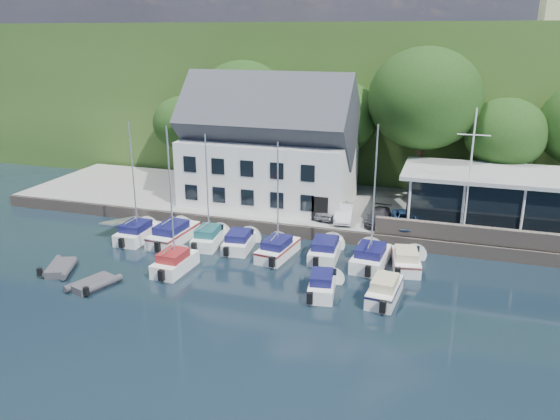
% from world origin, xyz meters
% --- Properties ---
extents(ground, '(180.00, 180.00, 0.00)m').
position_xyz_m(ground, '(0.00, 0.00, 0.00)').
color(ground, black).
rests_on(ground, ground).
extents(quay, '(60.00, 13.00, 1.00)m').
position_xyz_m(quay, '(0.00, 17.50, 0.50)').
color(quay, gray).
rests_on(quay, ground).
extents(quay_face, '(60.00, 0.30, 1.00)m').
position_xyz_m(quay_face, '(0.00, 11.00, 0.50)').
color(quay_face, '#6D6157').
rests_on(quay_face, ground).
extents(hillside, '(160.00, 75.00, 16.00)m').
position_xyz_m(hillside, '(0.00, 62.00, 8.00)').
color(hillside, '#2C4E1D').
rests_on(hillside, ground).
extents(field_patch, '(50.00, 30.00, 0.30)m').
position_xyz_m(field_patch, '(8.00, 70.00, 16.15)').
color(field_patch, olive).
rests_on(field_patch, hillside).
extents(harbor_building, '(14.40, 8.20, 8.70)m').
position_xyz_m(harbor_building, '(-7.00, 16.50, 5.35)').
color(harbor_building, white).
rests_on(harbor_building, quay).
extents(club_pavilion, '(13.20, 7.20, 4.10)m').
position_xyz_m(club_pavilion, '(11.00, 16.00, 3.05)').
color(club_pavilion, black).
rests_on(club_pavilion, quay).
extents(seawall, '(18.00, 0.50, 1.20)m').
position_xyz_m(seawall, '(12.00, 11.40, 1.60)').
color(seawall, '#6D6157').
rests_on(seawall, quay).
extents(gangway, '(1.20, 6.00, 1.40)m').
position_xyz_m(gangway, '(-16.50, 9.00, 0.00)').
color(gangway, silver).
rests_on(gangway, ground).
extents(car_silver, '(2.31, 4.09, 1.31)m').
position_xyz_m(car_silver, '(-0.87, 13.94, 1.66)').
color(car_silver, '#ADADB2').
rests_on(car_silver, quay).
extents(car_white, '(1.83, 3.96, 1.26)m').
position_xyz_m(car_white, '(0.24, 13.33, 1.63)').
color(car_white, silver).
rests_on(car_white, quay).
extents(car_dgrey, '(1.82, 3.91, 1.11)m').
position_xyz_m(car_dgrey, '(2.93, 13.38, 1.55)').
color(car_dgrey, '#333238').
rests_on(car_dgrey, quay).
extents(car_blue, '(2.12, 3.90, 1.26)m').
position_xyz_m(car_blue, '(5.06, 13.17, 1.63)').
color(car_blue, '#294C7D').
rests_on(car_blue, quay).
extents(flagpole, '(2.21, 0.20, 9.21)m').
position_xyz_m(flagpole, '(9.20, 12.67, 5.61)').
color(flagpole, white).
rests_on(flagpole, quay).
extents(tree_0, '(5.89, 5.89, 8.05)m').
position_xyz_m(tree_0, '(-18.29, 22.53, 5.02)').
color(tree_0, black).
rests_on(tree_0, quay).
extents(tree_1, '(8.56, 8.56, 11.69)m').
position_xyz_m(tree_1, '(-11.30, 21.58, 6.85)').
color(tree_1, black).
rests_on(tree_1, quay).
extents(tree_2, '(7.41, 7.41, 10.13)m').
position_xyz_m(tree_2, '(-2.25, 21.85, 6.06)').
color(tree_2, black).
rests_on(tree_2, quay).
extents(tree_3, '(9.56, 9.56, 13.07)m').
position_xyz_m(tree_3, '(5.27, 21.23, 7.54)').
color(tree_3, black).
rests_on(tree_3, quay).
extents(tree_4, '(6.64, 6.64, 9.08)m').
position_xyz_m(tree_4, '(11.95, 21.38, 5.54)').
color(tree_4, black).
rests_on(tree_4, quay).
extents(boat_r1_0, '(2.11, 5.82, 8.80)m').
position_xyz_m(boat_r1_0, '(-14.37, 7.00, 4.40)').
color(boat_r1_0, white).
rests_on(boat_r1_0, ground).
extents(boat_r1_1, '(2.56, 7.08, 9.26)m').
position_xyz_m(boat_r1_1, '(-11.60, 7.47, 4.63)').
color(boat_r1_1, white).
rests_on(boat_r1_1, ground).
extents(boat_r1_2, '(2.42, 5.69, 8.75)m').
position_xyz_m(boat_r1_2, '(-8.74, 7.70, 4.37)').
color(boat_r1_2, white).
rests_on(boat_r1_2, ground).
extents(boat_r1_3, '(2.47, 5.46, 1.36)m').
position_xyz_m(boat_r1_3, '(-6.31, 7.67, 0.68)').
color(boat_r1_3, white).
rests_on(boat_r1_3, ground).
extents(boat_r1_4, '(2.68, 6.07, 8.76)m').
position_xyz_m(boat_r1_4, '(-3.18, 7.06, 4.38)').
color(boat_r1_4, white).
rests_on(boat_r1_4, ground).
extents(boat_r1_5, '(2.37, 6.00, 1.42)m').
position_xyz_m(boat_r1_5, '(0.05, 7.97, 0.71)').
color(boat_r1_5, white).
rests_on(boat_r1_5, ground).
extents(boat_r1_6, '(2.68, 6.14, 9.25)m').
position_xyz_m(boat_r1_6, '(3.29, 7.49, 4.63)').
color(boat_r1_6, white).
rests_on(boat_r1_6, ground).
extents(boat_r1_7, '(2.72, 5.72, 1.39)m').
position_xyz_m(boat_r1_7, '(5.62, 7.80, 0.70)').
color(boat_r1_7, white).
rests_on(boat_r1_7, ground).
extents(boat_r2_1, '(2.15, 5.31, 8.97)m').
position_xyz_m(boat_r2_1, '(-8.93, 2.70, 4.49)').
color(boat_r2_1, white).
rests_on(boat_r2_1, ground).
extents(boat_r2_3, '(2.35, 5.21, 1.41)m').
position_xyz_m(boat_r2_3, '(1.12, 2.48, 0.71)').
color(boat_r2_3, white).
rests_on(boat_r2_3, ground).
extents(boat_r2_4, '(2.15, 5.53, 1.47)m').
position_xyz_m(boat_r2_4, '(4.82, 2.83, 0.74)').
color(boat_r2_4, white).
rests_on(boat_r2_4, ground).
extents(dinghy_0, '(2.83, 3.49, 0.71)m').
position_xyz_m(dinghy_0, '(-16.10, 0.29, 0.35)').
color(dinghy_0, '#3B3B40').
rests_on(dinghy_0, ground).
extents(dinghy_1, '(2.66, 3.38, 0.69)m').
position_xyz_m(dinghy_1, '(-12.58, -1.09, 0.34)').
color(dinghy_1, '#3B3B40').
rests_on(dinghy_1, ground).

